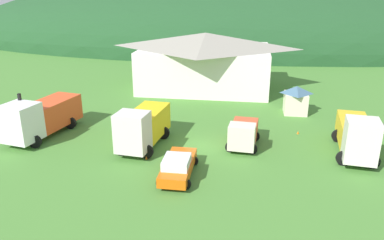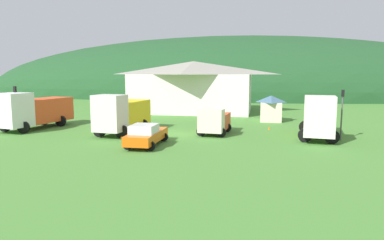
{
  "view_description": "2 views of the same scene",
  "coord_description": "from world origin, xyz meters",
  "px_view_note": "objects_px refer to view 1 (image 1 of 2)",
  "views": [
    {
      "loc": [
        3.59,
        -28.81,
        12.74
      ],
      "look_at": [
        -1.25,
        3.28,
        1.07
      ],
      "focal_mm": 35.49,
      "sensor_mm": 36.0,
      "label": 1
    },
    {
      "loc": [
        7.33,
        -30.46,
        5.41
      ],
      "look_at": [
        0.97,
        2.86,
        0.89
      ],
      "focal_mm": 33.2,
      "sensor_mm": 36.0,
      "label": 2
    }
  ],
  "objects_px": {
    "heavy_rig_striped": "(357,135)",
    "traffic_light_west": "(22,112)",
    "traffic_light_east": "(384,129)",
    "depot_building": "(205,60)",
    "light_truck_cream": "(243,133)",
    "service_pickup_orange": "(178,166)",
    "play_shed_cream": "(296,99)",
    "heavy_rig_white": "(40,116)",
    "traffic_cone_mid_row": "(146,159)",
    "flatbed_truck_yellow": "(143,126)",
    "traffic_cone_near_pickup": "(298,134)"
  },
  "relations": [
    {
      "from": "heavy_rig_striped",
      "to": "traffic_light_west",
      "type": "relative_size",
      "value": 1.87
    },
    {
      "from": "traffic_light_east",
      "to": "traffic_light_west",
      "type": "bearing_deg",
      "value": -179.09
    },
    {
      "from": "depot_building",
      "to": "light_truck_cream",
      "type": "xyz_separation_m",
      "value": [
        5.33,
        -18.53,
        -2.42
      ]
    },
    {
      "from": "depot_building",
      "to": "service_pickup_orange",
      "type": "relative_size",
      "value": 3.31
    },
    {
      "from": "depot_building",
      "to": "play_shed_cream",
      "type": "relative_size",
      "value": 5.89
    },
    {
      "from": "light_truck_cream",
      "to": "heavy_rig_striped",
      "type": "relative_size",
      "value": 0.61
    },
    {
      "from": "heavy_rig_white",
      "to": "traffic_cone_mid_row",
      "type": "height_order",
      "value": "heavy_rig_white"
    },
    {
      "from": "play_shed_cream",
      "to": "heavy_rig_striped",
      "type": "xyz_separation_m",
      "value": [
        3.53,
        -9.94,
        0.24
      ]
    },
    {
      "from": "play_shed_cream",
      "to": "flatbed_truck_yellow",
      "type": "distance_m",
      "value": 17.15
    },
    {
      "from": "depot_building",
      "to": "traffic_cone_mid_row",
      "type": "bearing_deg",
      "value": -95.1
    },
    {
      "from": "traffic_light_west",
      "to": "service_pickup_orange",
      "type": "bearing_deg",
      "value": -17.69
    },
    {
      "from": "heavy_rig_striped",
      "to": "traffic_light_west",
      "type": "xyz_separation_m",
      "value": [
        -27.28,
        -0.98,
        0.82
      ]
    },
    {
      "from": "depot_building",
      "to": "traffic_light_east",
      "type": "distance_m",
      "value": 25.02
    },
    {
      "from": "heavy_rig_white",
      "to": "traffic_cone_mid_row",
      "type": "xyz_separation_m",
      "value": [
        10.28,
        -3.18,
        -1.87
      ]
    },
    {
      "from": "depot_building",
      "to": "traffic_cone_near_pickup",
      "type": "distance_m",
      "value": 18.44
    },
    {
      "from": "flatbed_truck_yellow",
      "to": "light_truck_cream",
      "type": "bearing_deg",
      "value": 105.06
    },
    {
      "from": "depot_building",
      "to": "flatbed_truck_yellow",
      "type": "height_order",
      "value": "depot_building"
    },
    {
      "from": "flatbed_truck_yellow",
      "to": "heavy_rig_striped",
      "type": "distance_m",
      "value": 16.86
    },
    {
      "from": "light_truck_cream",
      "to": "traffic_cone_near_pickup",
      "type": "distance_m",
      "value": 6.16
    },
    {
      "from": "depot_building",
      "to": "traffic_light_east",
      "type": "relative_size",
      "value": 4.19
    },
    {
      "from": "play_shed_cream",
      "to": "traffic_light_west",
      "type": "bearing_deg",
      "value": -155.31
    },
    {
      "from": "traffic_light_east",
      "to": "traffic_cone_near_pickup",
      "type": "bearing_deg",
      "value": 140.87
    },
    {
      "from": "service_pickup_orange",
      "to": "traffic_cone_mid_row",
      "type": "xyz_separation_m",
      "value": [
        -2.93,
        2.37,
        -0.83
      ]
    },
    {
      "from": "flatbed_truck_yellow",
      "to": "traffic_light_east",
      "type": "height_order",
      "value": "traffic_light_east"
    },
    {
      "from": "light_truck_cream",
      "to": "service_pickup_orange",
      "type": "bearing_deg",
      "value": -31.67
    },
    {
      "from": "service_pickup_orange",
      "to": "traffic_light_east",
      "type": "bearing_deg",
      "value": 108.76
    },
    {
      "from": "traffic_light_west",
      "to": "traffic_cone_mid_row",
      "type": "relative_size",
      "value": 8.38
    },
    {
      "from": "traffic_cone_near_pickup",
      "to": "depot_building",
      "type": "bearing_deg",
      "value": 124.27
    },
    {
      "from": "light_truck_cream",
      "to": "heavy_rig_striped",
      "type": "height_order",
      "value": "heavy_rig_striped"
    },
    {
      "from": "play_shed_cream",
      "to": "heavy_rig_white",
      "type": "relative_size",
      "value": 0.36
    },
    {
      "from": "depot_building",
      "to": "traffic_light_west",
      "type": "distance_m",
      "value": 23.94
    },
    {
      "from": "play_shed_cream",
      "to": "heavy_rig_white",
      "type": "xyz_separation_m",
      "value": [
        -22.74,
        -9.92,
        0.37
      ]
    },
    {
      "from": "play_shed_cream",
      "to": "flatbed_truck_yellow",
      "type": "xyz_separation_m",
      "value": [
        -13.31,
        -10.81,
        0.34
      ]
    },
    {
      "from": "flatbed_truck_yellow",
      "to": "traffic_light_west",
      "type": "xyz_separation_m",
      "value": [
        -10.44,
        -0.1,
        0.72
      ]
    },
    {
      "from": "traffic_light_east",
      "to": "traffic_cone_mid_row",
      "type": "xyz_separation_m",
      "value": [
        -17.68,
        -2.63,
        -2.51
      ]
    },
    {
      "from": "depot_building",
      "to": "traffic_light_east",
      "type": "bearing_deg",
      "value": -51.06
    },
    {
      "from": "depot_building",
      "to": "traffic_cone_near_pickup",
      "type": "relative_size",
      "value": 26.44
    },
    {
      "from": "depot_building",
      "to": "traffic_light_east",
      "type": "height_order",
      "value": "depot_building"
    },
    {
      "from": "traffic_cone_near_pickup",
      "to": "flatbed_truck_yellow",
      "type": "bearing_deg",
      "value": -159.54
    },
    {
      "from": "traffic_light_west",
      "to": "traffic_light_east",
      "type": "bearing_deg",
      "value": 0.91
    },
    {
      "from": "light_truck_cream",
      "to": "traffic_light_west",
      "type": "xyz_separation_m",
      "value": [
        -18.59,
        -1.37,
        1.36
      ]
    },
    {
      "from": "flatbed_truck_yellow",
      "to": "traffic_light_west",
      "type": "relative_size",
      "value": 1.66
    },
    {
      "from": "heavy_rig_striped",
      "to": "traffic_light_west",
      "type": "bearing_deg",
      "value": -81.13
    },
    {
      "from": "heavy_rig_white",
      "to": "traffic_light_east",
      "type": "bearing_deg",
      "value": 99.89
    },
    {
      "from": "traffic_light_west",
      "to": "light_truck_cream",
      "type": "bearing_deg",
      "value": 4.21
    },
    {
      "from": "traffic_cone_mid_row",
      "to": "light_truck_cream",
      "type": "bearing_deg",
      "value": 25.88
    },
    {
      "from": "light_truck_cream",
      "to": "heavy_rig_striped",
      "type": "distance_m",
      "value": 8.72
    },
    {
      "from": "heavy_rig_white",
      "to": "traffic_light_west",
      "type": "bearing_deg",
      "value": -34.28
    },
    {
      "from": "light_truck_cream",
      "to": "traffic_cone_mid_row",
      "type": "distance_m",
      "value": 8.2
    },
    {
      "from": "traffic_cone_near_pickup",
      "to": "traffic_cone_mid_row",
      "type": "bearing_deg",
      "value": -149.61
    }
  ]
}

